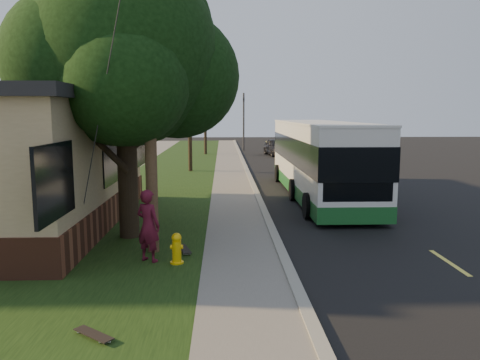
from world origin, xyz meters
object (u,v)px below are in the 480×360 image
traffic_signal (244,118)px  skateboard_spare (94,334)px  transit_bus (319,157)px  distant_car (277,147)px  bare_tree_far (205,132)px  skateboarder (148,226)px  fire_hydrant (177,248)px  utility_pole (148,71)px  leafy_tree (126,56)px  skateboard_main (184,249)px  dumpster (80,185)px  bare_tree_near (190,137)px

traffic_signal → skateboard_spare: bearing=-96.2°
transit_bus → distant_car: 19.95m
bare_tree_far → skateboarder: bearing=-90.6°
fire_hydrant → utility_pole: 4.37m
leafy_tree → bare_tree_far: 27.56m
bare_tree_far → transit_bus: size_ratio=0.34×
traffic_signal → distant_car: size_ratio=1.29×
utility_pole → skateboard_main: (0.81, -0.04, -4.50)m
utility_pole → bare_tree_far: 29.13m
dumpster → skateboard_spare: bearing=-72.5°
bare_tree_near → utility_pole: bearing=-89.3°
fire_hydrant → bare_tree_near: 18.10m
traffic_signal → dumpster: 27.24m
leafy_tree → traffic_signal: size_ratio=1.42×
fire_hydrant → skateboard_spare: fire_hydrant is taller
fire_hydrant → dumpster: bearing=120.2°
fire_hydrant → skateboard_main: bearing=84.0°
skateboard_main → distant_car: 28.75m
skateboard_spare → utility_pole: bearing=86.9°
dumpster → distant_car: dumpster is taller
skateboarder → dumpster: size_ratio=0.94×
distant_car → traffic_signal: bearing=111.0°
traffic_signal → dumpster: (-7.75, -26.00, -2.41)m
skateboard_main → distant_car: distant_car is taller
utility_pole → transit_bus: utility_pole is taller
fire_hydrant → bare_tree_near: size_ratio=0.17×
fire_hydrant → utility_pole: size_ratio=0.08×
bare_tree_far → traffic_signal: (3.50, 4.00, 1.16)m
traffic_signal → transit_bus: 24.92m
skateboard_spare → dumpster: 12.28m
traffic_signal → skateboard_main: traffic_signal is taller
bare_tree_near → skateboard_main: 17.20m
skateboarder → skateboard_main: skateboarder is taller
traffic_signal → fire_hydrant: bearing=-95.2°
leafy_tree → bare_tree_far: (1.17, 27.35, -3.16)m
skateboard_main → dumpster: size_ratio=0.46×
fire_hydrant → skateboarder: skateboarder is taller
leafy_tree → utility_pole: bearing=-62.4°
bare_tree_near → distant_car: size_ratio=1.01×
traffic_signal → utility_pole: bearing=-96.6°
leafy_tree → traffic_signal: 31.76m
skateboarder → distant_car: 29.65m
skateboard_main → skateboarder: bearing=-135.9°
transit_bus → skateboarder: size_ratio=6.82×
skateboarder → distant_car: (6.45, 28.94, -0.22)m
fire_hydrant → traffic_signal: (3.10, 34.00, 2.73)m
fire_hydrant → bare_tree_far: bare_tree_far is taller
transit_bus → leafy_tree: bearing=-136.2°
leafy_tree → transit_bus: (6.83, 6.56, -3.44)m
skateboard_main → bare_tree_near: bearing=93.4°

